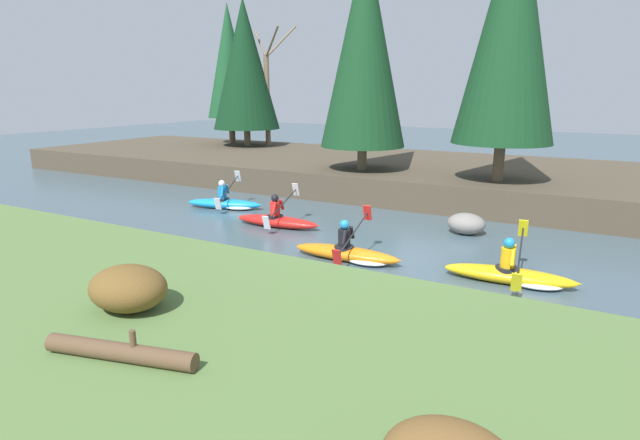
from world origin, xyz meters
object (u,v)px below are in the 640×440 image
Objects in this scene: kayaker_lead at (515,275)px; kayaker_far_back at (227,203)px; kayaker_trailing at (278,220)px; kayaker_middle at (350,253)px; driftwood_log at (121,352)px; boulder_midstream at (466,224)px.

kayaker_far_back is at bearing 159.87° from kayaker_lead.
kayaker_trailing is 1.01× the size of kayaker_far_back.
kayaker_middle is at bearing -42.49° from kayaker_far_back.
kayaker_far_back reaches higher than driftwood_log.
kayaker_far_back is 11.47m from driftwood_log.
kayaker_far_back reaches higher than boulder_midstream.
boulder_midstream is (5.19, 1.96, 0.08)m from kayaker_trailing.
kayaker_far_back is (-9.88, 2.66, 0.00)m from kayaker_lead.
boulder_midstream is 10.63m from driftwood_log.
kayaker_far_back is at bearing -174.68° from boulder_midstream.
kayaker_trailing is 9.08m from driftwood_log.
kayaker_lead is 1.35× the size of driftwood_log.
kayaker_middle is 4.21m from boulder_midstream.
kayaker_trailing and kayaker_far_back have the same top height.
kayaker_middle is at bearing 179.99° from kayaker_lead.
kayaker_trailing is (-6.98, 1.45, 0.02)m from kayaker_lead.
kayaker_middle is 2.59× the size of boulder_midstream.
kayaker_middle is 1.35× the size of driftwood_log.
kayaker_lead is 3.73m from kayaker_middle.
kayaker_middle is at bearing -117.18° from boulder_midstream.
kayaker_middle is 3.72m from kayaker_trailing.
driftwood_log is at bearing -100.69° from boulder_midstream.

